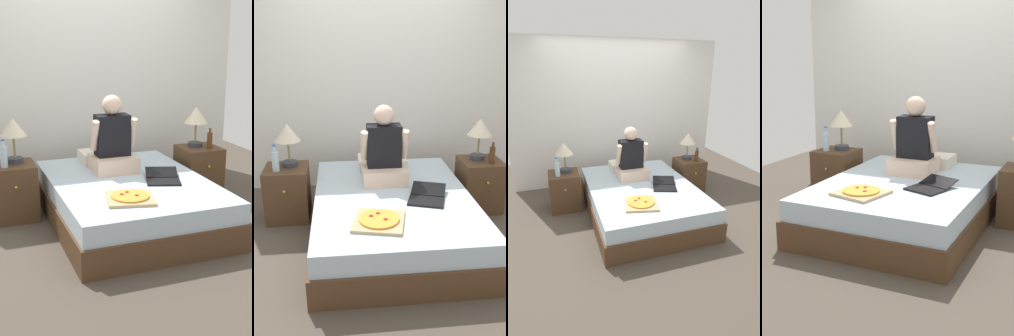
% 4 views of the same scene
% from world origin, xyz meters
% --- Properties ---
extents(ground_plane, '(5.73, 5.73, 0.00)m').
position_xyz_m(ground_plane, '(0.00, 0.00, 0.00)').
color(ground_plane, '#4C4238').
extents(wall_back, '(3.73, 0.12, 2.50)m').
position_xyz_m(wall_back, '(0.00, 1.38, 1.25)').
color(wall_back, silver).
rests_on(wall_back, ground).
extents(bed, '(1.50, 2.03, 0.44)m').
position_xyz_m(bed, '(0.00, 0.00, 0.22)').
color(bed, '#4C331E').
rests_on(bed, ground).
extents(nightstand_left, '(0.44, 0.47, 0.56)m').
position_xyz_m(nightstand_left, '(-1.04, 0.49, 0.28)').
color(nightstand_left, '#4C331E').
rests_on(nightstand_left, ground).
extents(lamp_on_left_nightstand, '(0.26, 0.26, 0.45)m').
position_xyz_m(lamp_on_left_nightstand, '(-1.00, 0.54, 0.89)').
color(lamp_on_left_nightstand, '#333842').
rests_on(lamp_on_left_nightstand, nightstand_left).
extents(water_bottle, '(0.07, 0.07, 0.28)m').
position_xyz_m(water_bottle, '(-1.12, 0.40, 0.68)').
color(water_bottle, silver).
rests_on(water_bottle, nightstand_left).
extents(nightstand_right, '(0.44, 0.47, 0.56)m').
position_xyz_m(nightstand_right, '(1.04, 0.49, 0.28)').
color(nightstand_right, '#4C331E').
rests_on(nightstand_right, ground).
extents(lamp_on_right_nightstand, '(0.26, 0.26, 0.45)m').
position_xyz_m(lamp_on_right_nightstand, '(1.01, 0.54, 0.89)').
color(lamp_on_right_nightstand, '#333842').
rests_on(lamp_on_right_nightstand, nightstand_right).
extents(beer_bottle, '(0.06, 0.06, 0.23)m').
position_xyz_m(beer_bottle, '(1.11, 0.39, 0.66)').
color(beer_bottle, '#512D14').
rests_on(beer_bottle, nightstand_right).
extents(pillow, '(0.52, 0.34, 0.12)m').
position_xyz_m(pillow, '(-0.02, 0.74, 0.50)').
color(pillow, silver).
rests_on(pillow, bed).
extents(person_seated, '(0.47, 0.40, 0.78)m').
position_xyz_m(person_seated, '(-0.04, 0.35, 0.73)').
color(person_seated, beige).
rests_on(person_seated, bed).
extents(laptop, '(0.43, 0.49, 0.07)m').
position_xyz_m(laptop, '(0.30, -0.15, 0.46)').
color(laptop, black).
rests_on(laptop, bed).
extents(pizza_box, '(0.48, 0.48, 0.05)m').
position_xyz_m(pizza_box, '(-0.19, -0.54, 0.46)').
color(pizza_box, tan).
rests_on(pizza_box, bed).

